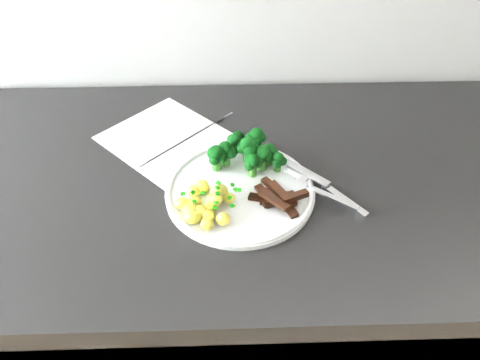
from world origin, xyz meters
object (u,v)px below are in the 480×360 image
object	(u,v)px
plate	(240,190)
broccoli	(247,150)
beef_strips	(278,197)
fork	(321,191)
knife	(333,192)
potatoes	(206,203)
counter	(260,318)
recipe_paper	(178,145)

from	to	relation	value
plate	broccoli	bearing A→B (deg)	78.31
beef_strips	broccoli	bearing A→B (deg)	116.19
broccoli	fork	world-z (taller)	broccoli
beef_strips	knife	world-z (taller)	beef_strips
potatoes	beef_strips	world-z (taller)	potatoes
counter	knife	world-z (taller)	knife
plate	beef_strips	world-z (taller)	beef_strips
recipe_paper	beef_strips	bearing A→B (deg)	-43.37
plate	potatoes	distance (m)	0.07
counter	plate	xyz separation A→B (m)	(-0.05, -0.04, 0.46)
plate	knife	distance (m)	0.15
broccoli	knife	bearing A→B (deg)	-28.57
beef_strips	knife	bearing A→B (deg)	11.76
plate	beef_strips	distance (m)	0.07
recipe_paper	plate	distance (m)	0.18
broccoli	fork	xyz separation A→B (m)	(0.12, -0.08, -0.02)
recipe_paper	potatoes	bearing A→B (deg)	-71.82
recipe_paper	fork	bearing A→B (deg)	-31.33
knife	broccoli	bearing A→B (deg)	151.43
knife	recipe_paper	bearing A→B (deg)	151.50
recipe_paper	potatoes	xyz separation A→B (m)	(0.06, -0.18, 0.02)
broccoli	counter	bearing A→B (deg)	-33.58
plate	potatoes	size ratio (longest dim) A/B	2.36
beef_strips	knife	size ratio (longest dim) A/B	0.65
counter	beef_strips	bearing A→B (deg)	-80.36
counter	potatoes	distance (m)	0.50
counter	recipe_paper	distance (m)	0.49
broccoli	recipe_paper	bearing A→B (deg)	151.57
counter	fork	world-z (taller)	fork
potatoes	beef_strips	distance (m)	0.12
counter	beef_strips	xyz separation A→B (m)	(0.01, -0.07, 0.48)
recipe_paper	plate	bearing A→B (deg)	-49.74
beef_strips	potatoes	bearing A→B (deg)	-174.26
recipe_paper	plate	xyz separation A→B (m)	(0.11, -0.13, 0.01)
potatoes	knife	world-z (taller)	potatoes
fork	counter	bearing A→B (deg)	145.49
fork	recipe_paper	bearing A→B (deg)	148.67
potatoes	beef_strips	bearing A→B (deg)	5.74
recipe_paper	beef_strips	xyz separation A→B (m)	(0.17, -0.17, 0.02)
fork	knife	distance (m)	0.02
counter	plate	distance (m)	0.47
recipe_paper	potatoes	size ratio (longest dim) A/B	3.15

